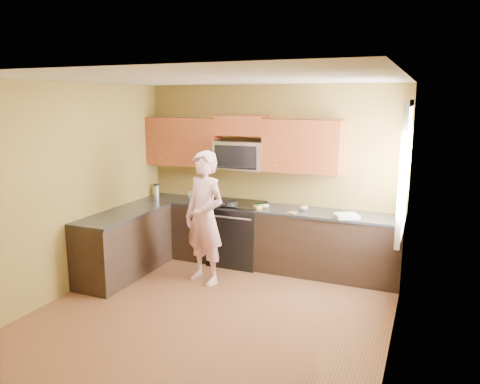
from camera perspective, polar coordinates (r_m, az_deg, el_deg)
The scene contains 25 objects.
floor at distance 5.66m, azimuth -3.34°, elevation -14.62°, with size 4.00×4.00×0.00m, color brown.
ceiling at distance 5.09m, azimuth -3.70°, elevation 13.84°, with size 4.00×4.00×0.00m, color white.
wall_back at distance 7.03m, azimuth 3.72°, elevation 2.12°, with size 4.00×4.00×0.00m, color olive.
wall_front at distance 3.59m, azimuth -17.85°, elevation -7.52°, with size 4.00×4.00×0.00m, color olive.
wall_left at distance 6.34m, azimuth -19.95°, elevation 0.43°, with size 4.00×4.00×0.00m, color olive.
wall_right at distance 4.70m, azimuth 18.96°, elevation -3.15°, with size 4.00×4.00×0.00m, color olive.
cabinet_back_run at distance 6.96m, azimuth 2.81°, elevation -5.67°, with size 4.00×0.60×0.88m, color black.
cabinet_left_run at distance 6.81m, azimuth -14.14°, elevation -6.39°, with size 0.60×1.60×0.88m, color black.
countertop_back at distance 6.83m, azimuth 2.82°, elevation -2.00°, with size 4.00×0.62×0.04m, color black.
countertop_left at distance 6.68m, azimuth -14.26°, elevation -2.64°, with size 0.62×1.60×0.04m, color black.
stove at distance 7.07m, azimuth -0.32°, elevation -5.09°, with size 0.76×0.65×0.95m, color black, non-canonical shape.
microwave at distance 6.97m, azimuth 0.07°, elevation 2.89°, with size 0.76×0.40×0.42m, color silver, non-canonical shape.
upper_cab_left at distance 7.43m, azimuth -6.89°, elevation 3.35°, with size 1.22×0.33×0.75m, color brown, non-canonical shape.
upper_cab_right at distance 6.70m, azimuth 7.64°, elevation 2.45°, with size 1.12×0.33×0.75m, color brown, non-canonical shape.
upper_cab_over_mw at distance 6.93m, azimuth 0.19°, elevation 8.25°, with size 0.76×0.33×0.30m, color brown.
window at distance 5.82m, azimuth 19.81°, elevation 2.52°, with size 0.06×1.06×1.66m, color white, non-canonical shape.
woman at distance 6.26m, azimuth -4.41°, elevation -3.20°, with size 0.66×0.44×1.81m, color pink.
frying_pan at distance 6.82m, azimuth -1.51°, elevation -1.57°, with size 0.28×0.50×0.06m, color black, non-canonical shape.
butter_tub at distance 6.71m, azimuth 2.23°, elevation -2.05°, with size 0.13×0.13×0.10m, color yellow, non-canonical shape.
toast_slice at distance 6.47m, azimuth 6.47°, elevation -2.57°, with size 0.11×0.11×0.01m, color #B27F47.
napkin_a at distance 6.74m, azimuth 3.20°, elevation -1.74°, with size 0.11×0.12×0.06m, color silver.
napkin_b at distance 6.66m, azimuth 7.90°, elevation -1.97°, with size 0.12×0.13×0.07m, color silver.
dish_towel at distance 6.35m, azimuth 13.06°, elevation -2.90°, with size 0.30×0.24×0.05m, color white.
travel_mug at distance 7.70m, azimuth -10.30°, elevation -0.49°, with size 0.09×0.09×0.20m, color silver, non-canonical shape.
glass_b at distance 7.45m, azimuth -6.19°, elevation -0.29°, with size 0.07×0.07×0.12m, color silver.
Camera 1 is at (2.26, -4.56, 2.48)m, focal length 34.46 mm.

